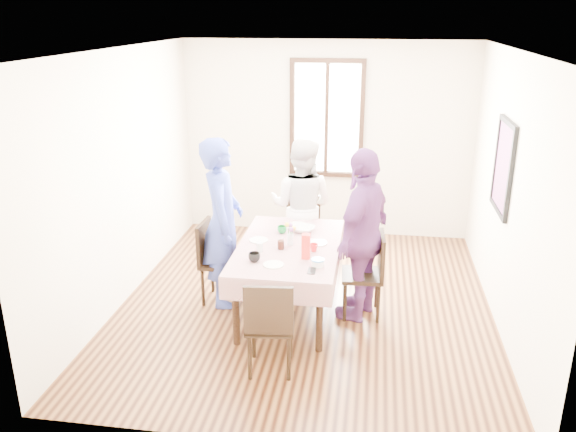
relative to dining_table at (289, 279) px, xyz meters
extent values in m
plane|color=black|center=(0.16, 0.21, -0.38)|extent=(4.50, 4.50, 0.00)
plane|color=beige|center=(0.16, 2.46, 0.98)|extent=(4.00, 0.00, 4.00)
plane|color=beige|center=(2.16, 0.21, 0.98)|extent=(0.00, 4.50, 4.50)
cube|color=black|center=(0.16, 2.44, 1.27)|extent=(1.02, 0.06, 1.62)
cube|color=white|center=(0.16, 2.45, 1.27)|extent=(0.90, 0.02, 1.50)
cube|color=red|center=(2.14, 0.51, 1.18)|extent=(0.04, 0.76, 0.96)
cube|color=black|center=(0.00, 0.00, 0.00)|extent=(0.92, 1.57, 0.75)
cube|color=#55000B|center=(0.00, 0.00, 0.38)|extent=(1.04, 1.69, 0.01)
cube|color=black|center=(-0.77, 0.15, 0.08)|extent=(0.44, 0.44, 0.91)
cube|color=black|center=(0.77, 0.05, 0.08)|extent=(0.44, 0.44, 0.91)
cube|color=black|center=(0.00, 1.08, 0.08)|extent=(0.44, 0.44, 0.91)
cube|color=black|center=(0.00, -1.08, 0.08)|extent=(0.46, 0.46, 0.91)
imported|color=#31409B|center=(-0.75, 0.15, 0.54)|extent=(0.56, 0.74, 1.84)
imported|color=silver|center=(0.00, 1.06, 0.46)|extent=(0.91, 0.77, 1.66)
imported|color=#622F6C|center=(0.75, 0.05, 0.53)|extent=(0.80, 1.15, 1.81)
imported|color=black|center=(-0.27, -0.46, 0.43)|extent=(0.12, 0.12, 0.09)
imported|color=red|center=(0.27, -0.12, 0.43)|extent=(0.11, 0.11, 0.08)
imported|color=#0C7226|center=(-0.12, 0.33, 0.43)|extent=(0.14, 0.14, 0.08)
imported|color=white|center=(0.10, 0.41, 0.42)|extent=(0.28, 0.28, 0.06)
cube|color=red|center=(0.22, -0.31, 0.51)|extent=(0.08, 0.08, 0.25)
cylinder|color=white|center=(0.35, -0.47, 0.42)|extent=(0.12, 0.12, 0.06)
cylinder|color=black|center=(-0.06, -0.11, 0.43)|extent=(0.07, 0.07, 0.09)
cylinder|color=silver|center=(-0.26, -0.21, 0.43)|extent=(0.07, 0.07, 0.10)
cube|color=black|center=(0.31, -0.60, 0.39)|extent=(0.07, 0.15, 0.01)
cylinder|color=silver|center=(0.01, 0.02, 0.45)|extent=(0.06, 0.06, 0.12)
cylinder|color=white|center=(-0.33, 0.08, 0.39)|extent=(0.20, 0.20, 0.01)
cylinder|color=white|center=(0.29, 0.10, 0.39)|extent=(0.20, 0.20, 0.01)
cylinder|color=white|center=(0.01, 0.60, 0.39)|extent=(0.20, 0.20, 0.01)
cylinder|color=white|center=(-0.07, -0.52, 0.39)|extent=(0.20, 0.20, 0.01)
cylinder|color=blue|center=(0.35, -0.47, 0.45)|extent=(0.12, 0.12, 0.01)
camera|label=1|loc=(0.83, -5.51, 2.68)|focal=36.34mm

